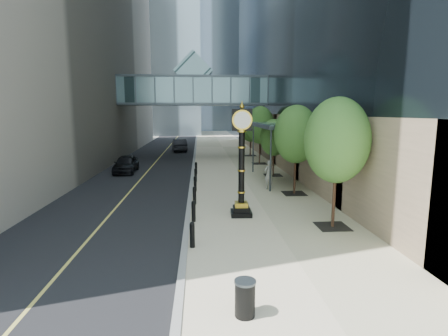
{
  "coord_description": "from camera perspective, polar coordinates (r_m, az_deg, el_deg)",
  "views": [
    {
      "loc": [
        -2.38,
        -11.83,
        5.22
      ],
      "look_at": [
        -1.08,
        6.7,
        2.22
      ],
      "focal_mm": 28.0,
      "sensor_mm": 36.0,
      "label": 1
    }
  ],
  "objects": [
    {
      "name": "ground",
      "position": [
        13.15,
        6.96,
        -14.28
      ],
      "size": [
        320.0,
        320.0,
        0.0
      ],
      "primitive_type": "plane",
      "color": "gray",
      "rests_on": "ground"
    },
    {
      "name": "road",
      "position": [
        52.3,
        -9.07,
        3.35
      ],
      "size": [
        8.0,
        180.0,
        0.02
      ],
      "primitive_type": "cube",
      "color": "black",
      "rests_on": "ground"
    },
    {
      "name": "sidewalk",
      "position": [
        52.2,
        -0.27,
        3.47
      ],
      "size": [
        8.0,
        180.0,
        0.06
      ],
      "primitive_type": "cube",
      "color": "beige",
      "rests_on": "ground"
    },
    {
      "name": "curb",
      "position": [
        52.1,
        -4.68,
        3.44
      ],
      "size": [
        0.25,
        180.0,
        0.07
      ],
      "primitive_type": "cube",
      "color": "gray",
      "rests_on": "ground"
    },
    {
      "name": "distant_tower_c",
      "position": [
        134.67,
        -5.84,
        20.82
      ],
      "size": [
        22.0,
        22.0,
        65.0
      ],
      "primitive_type": "cube",
      "color": "#ABC7D7",
      "rests_on": "ground"
    },
    {
      "name": "skywalk",
      "position": [
        39.92,
        -5.01,
        12.72
      ],
      "size": [
        17.0,
        4.2,
        5.8
      ],
      "color": "#446A6D",
      "rests_on": "ground"
    },
    {
      "name": "entrance_canopy",
      "position": [
        26.51,
        8.83,
        6.85
      ],
      "size": [
        3.0,
        8.0,
        4.38
      ],
      "color": "#383F44",
      "rests_on": "ground"
    },
    {
      "name": "bollard_row",
      "position": [
        21.36,
        -4.78,
        -3.59
      ],
      "size": [
        0.2,
        16.2,
        0.9
      ],
      "color": "black",
      "rests_on": "sidewalk"
    },
    {
      "name": "street_trees",
      "position": [
        27.07,
        8.81,
        5.89
      ],
      "size": [
        2.83,
        28.56,
        5.81
      ],
      "color": "black",
      "rests_on": "sidewalk"
    },
    {
      "name": "street_clock",
      "position": [
        17.21,
        2.87,
        -0.09
      ],
      "size": [
        1.07,
        1.07,
        5.52
      ],
      "rotation": [
        0.0,
        0.0,
        -0.03
      ],
      "color": "black",
      "rests_on": "sidewalk"
    },
    {
      "name": "trash_bin",
      "position": [
        9.48,
        3.44,
        -20.62
      ],
      "size": [
        0.69,
        0.69,
        0.9
      ],
      "primitive_type": "cylinder",
      "rotation": [
        0.0,
        0.0,
        0.43
      ],
      "color": "black",
      "rests_on": "sidewalk"
    },
    {
      "name": "pedestrian",
      "position": [
        23.7,
        7.33,
        -1.08
      ],
      "size": [
        0.83,
        0.7,
        1.94
      ],
      "primitive_type": "imported",
      "rotation": [
        0.0,
        0.0,
        3.53
      ],
      "color": "#A5A297",
      "rests_on": "sidewalk"
    },
    {
      "name": "car_near",
      "position": [
        31.33,
        -15.7,
        0.67
      ],
      "size": [
        1.82,
        4.42,
        1.5
      ],
      "primitive_type": "imported",
      "rotation": [
        0.0,
        0.0,
        0.01
      ],
      "color": "black",
      "rests_on": "road"
    },
    {
      "name": "car_far",
      "position": [
        46.97,
        -7.3,
        3.74
      ],
      "size": [
        2.36,
        5.09,
        1.61
      ],
      "primitive_type": "imported",
      "rotation": [
        0.0,
        0.0,
        3.28
      ],
      "color": "black",
      "rests_on": "road"
    }
  ]
}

